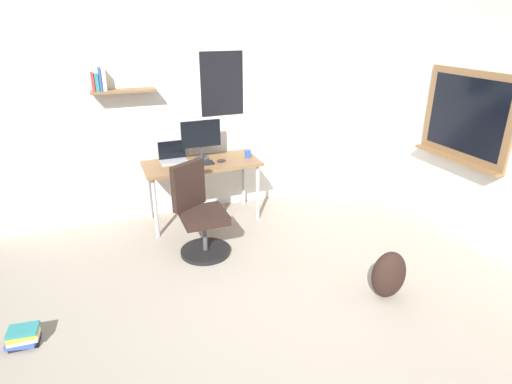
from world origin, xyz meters
TOP-DOWN VIEW (x-y plane):
  - ground_plane at (0.00, 0.00)m, footprint 5.20×5.20m
  - wall_back at (-0.00, 2.45)m, footprint 5.00×0.30m
  - desk at (-0.09, 2.06)m, footprint 1.32×0.61m
  - office_chair at (-0.32, 1.33)m, footprint 0.55×0.56m
  - laptop at (-0.39, 2.21)m, footprint 0.31×0.21m
  - monitor_primary at (-0.05, 2.16)m, footprint 0.46×0.17m
  - keyboard at (-0.15, 1.99)m, footprint 0.37×0.13m
  - computer_mouse at (0.13, 1.99)m, footprint 0.10×0.06m
  - coffee_mug at (0.47, 2.04)m, footprint 0.08×0.08m
  - backpack at (1.01, -0.02)m, footprint 0.32×0.22m
  - book_stack_on_floor at (-1.90, 0.47)m, footprint 0.25×0.20m

SIDE VIEW (x-z plane):
  - ground_plane at x=0.00m, z-range 0.00..0.00m
  - book_stack_on_floor at x=-1.90m, z-range 0.00..0.15m
  - backpack at x=1.01m, z-range 0.00..0.44m
  - office_chair at x=-0.32m, z-range -0.07..0.88m
  - desk at x=-0.09m, z-range 0.29..1.01m
  - keyboard at x=-0.15m, z-range 0.73..0.75m
  - computer_mouse at x=0.13m, z-range 0.73..0.76m
  - coffee_mug at x=0.47m, z-range 0.73..0.82m
  - laptop at x=-0.39m, z-range 0.67..0.90m
  - monitor_primary at x=-0.05m, z-range 0.77..1.23m
  - wall_back at x=0.00m, z-range 0.00..2.60m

